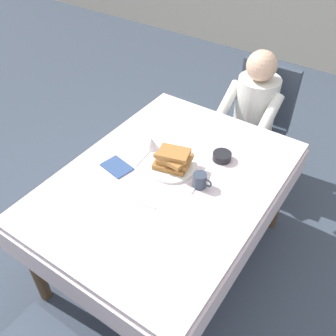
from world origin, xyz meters
TOP-DOWN VIEW (x-y plane):
  - ground_plane at (0.00, 0.00)m, footprint 14.00×14.00m
  - dining_table_main at (0.00, 0.00)m, footprint 1.12×1.52m
  - chair_diner at (0.06, 1.17)m, footprint 0.44×0.45m
  - diner_person at (0.06, 1.01)m, footprint 0.40×0.43m
  - plate_breakfast at (-0.03, 0.09)m, footprint 0.28×0.28m
  - breakfast_stack at (-0.02, 0.09)m, footprint 0.22×0.20m
  - cup_coffee at (0.18, 0.05)m, footprint 0.11×0.08m
  - bowl_butter at (0.17, 0.32)m, footprint 0.11×0.11m
  - syrup_pitcher at (-0.23, 0.17)m, footprint 0.08×0.08m
  - fork_left_of_plate at (-0.22, 0.07)m, footprint 0.03×0.18m
  - knife_right_of_plate at (0.16, 0.07)m, footprint 0.04×0.20m
  - spoon_near_edge at (-0.00, -0.24)m, footprint 0.15×0.04m
  - napkin_folded at (-0.29, -0.09)m, footprint 0.19×0.15m

SIDE VIEW (x-z plane):
  - ground_plane at x=0.00m, z-range 0.00..0.00m
  - chair_diner at x=0.06m, z-range 0.06..0.99m
  - dining_table_main at x=0.00m, z-range 0.28..1.02m
  - diner_person at x=0.06m, z-range 0.11..1.23m
  - fork_left_of_plate at x=-0.22m, z-range 0.74..0.74m
  - knife_right_of_plate at x=0.16m, z-range 0.74..0.74m
  - spoon_near_edge at x=0.00m, z-range 0.74..0.74m
  - napkin_folded at x=-0.29m, z-range 0.74..0.75m
  - plate_breakfast at x=-0.03m, z-range 0.74..0.76m
  - bowl_butter at x=0.17m, z-range 0.74..0.78m
  - syrup_pitcher at x=-0.23m, z-range 0.74..0.81m
  - cup_coffee at x=0.18m, z-range 0.74..0.83m
  - breakfast_stack at x=-0.02m, z-range 0.75..0.86m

